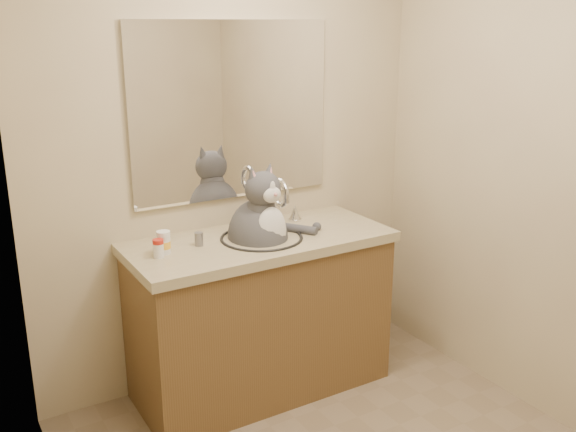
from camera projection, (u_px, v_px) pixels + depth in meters
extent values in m
cube|color=#C6B992|center=(232.00, 159.00, 3.36)|extent=(2.20, 0.01, 2.40)
cube|color=#C6B992|center=(75.00, 279.00, 1.78)|extent=(0.01, 2.50, 2.40)
cube|color=brown|center=(261.00, 319.00, 3.35)|extent=(1.30, 0.55, 0.80)
cube|color=tan|center=(260.00, 242.00, 3.23)|extent=(1.34, 0.59, 0.05)
torus|color=black|center=(262.00, 238.00, 3.21)|extent=(0.42, 0.42, 0.02)
ellipsoid|color=white|center=(262.00, 252.00, 3.23)|extent=(0.40, 0.40, 0.15)
cylinder|color=silver|center=(274.00, 206.00, 3.40)|extent=(0.03, 0.03, 0.18)
torus|color=silver|center=(280.00, 193.00, 3.32)|extent=(0.03, 0.16, 0.16)
cone|color=silver|center=(295.00, 212.00, 3.48)|extent=(0.06, 0.06, 0.08)
cube|color=white|center=(233.00, 111.00, 3.27)|extent=(1.10, 0.02, 0.90)
cube|color=#BDB68F|center=(92.00, 326.00, 1.95)|extent=(0.01, 1.20, 1.90)
ellipsoid|color=#4C4C51|center=(258.00, 238.00, 3.22)|extent=(0.35, 0.37, 0.40)
ellipsoid|color=white|center=(271.00, 232.00, 3.13)|extent=(0.17, 0.11, 0.25)
ellipsoid|color=#4C4C51|center=(263.00, 189.00, 3.11)|extent=(0.21, 0.18, 0.17)
ellipsoid|color=white|center=(272.00, 195.00, 3.06)|extent=(0.10, 0.06, 0.08)
sphere|color=#D88C8C|center=(276.00, 195.00, 3.04)|extent=(0.02, 0.02, 0.02)
cone|color=#4C4C51|center=(252.00, 173.00, 3.07)|extent=(0.08, 0.07, 0.09)
cone|color=#4C4C51|center=(269.00, 170.00, 3.13)|extent=(0.08, 0.07, 0.09)
cylinder|color=#4C4C51|center=(293.00, 228.00, 3.31)|extent=(0.19, 0.25, 0.05)
cylinder|color=white|center=(159.00, 251.00, 2.94)|extent=(0.06, 0.06, 0.07)
cylinder|color=red|center=(158.00, 242.00, 2.92)|extent=(0.07, 0.07, 0.02)
cylinder|color=white|center=(164.00, 245.00, 2.99)|extent=(0.08, 0.08, 0.09)
cylinder|color=yellow|center=(164.00, 245.00, 2.99)|extent=(0.08, 0.08, 0.03)
cylinder|color=white|center=(163.00, 234.00, 2.97)|extent=(0.08, 0.08, 0.02)
cylinder|color=slate|center=(199.00, 239.00, 3.09)|extent=(0.05, 0.05, 0.07)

